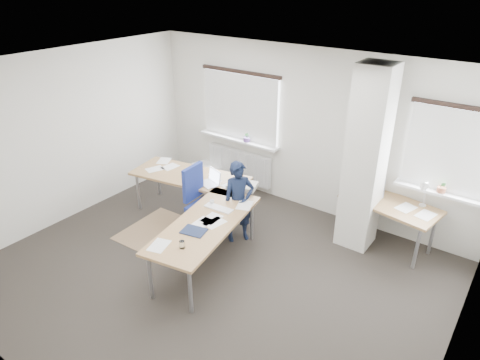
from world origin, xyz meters
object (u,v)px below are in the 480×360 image
Objects in this scene: desk_main at (200,199)px; task_chair at (205,217)px; desk_side at (391,205)px; person at (239,202)px.

task_chair is at bearing 71.04° from desk_main.
desk_main is at bearing -102.25° from task_chair.
desk_side is 2.28m from person.
desk_side is 2.85m from task_chair.
task_chair reaches higher than desk_main.
person reaches higher than desk_side.
person is at bearing 22.09° from desk_main.
desk_side reaches higher than desk_main.
task_chair is 0.88× the size of person.
desk_side is at bearing 27.62° from task_chair.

